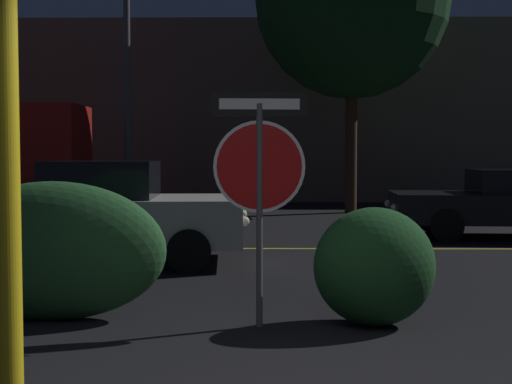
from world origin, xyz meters
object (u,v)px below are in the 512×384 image
hedge_bush_1 (53,251)px  passing_car_2 (109,213)px  hedge_bush_2 (374,267)px  stop_sign (259,164)px  yellow_pole_left (5,186)px  tree_0 (352,2)px  street_lamp (127,28)px

hedge_bush_1 → passing_car_2: passing_car_2 is taller
hedge_bush_2 → passing_car_2: bearing=131.3°
stop_sign → hedge_bush_1: 2.18m
yellow_pole_left → hedge_bush_1: bearing=101.8°
stop_sign → yellow_pole_left: bearing=-122.9°
stop_sign → tree_0: size_ratio=0.26×
hedge_bush_1 → street_lamp: 11.58m
stop_sign → hedge_bush_2: (1.07, 0.06, -0.95)m
passing_car_2 → tree_0: tree_0 is taller
yellow_pole_left → hedge_bush_1: (-0.59, 2.83, -0.75)m
street_lamp → stop_sign: bearing=-73.1°
hedge_bush_1 → hedge_bush_2: bearing=-3.6°
passing_car_2 → street_lamp: (-1.11, 7.21, 3.94)m
stop_sign → hedge_bush_2: stop_sign is taller
yellow_pole_left → tree_0: bearing=76.3°
hedge_bush_2 → street_lamp: bearing=111.9°
passing_car_2 → yellow_pole_left: bearing=4.3°
yellow_pole_left → passing_car_2: bearing=97.4°
hedge_bush_2 → street_lamp: size_ratio=0.17×
tree_0 → street_lamp: bearing=-161.8°
stop_sign → tree_0: bearing=75.1°
hedge_bush_1 → stop_sign: bearing=-7.1°
hedge_bush_2 → passing_car_2: 5.01m
yellow_pole_left → street_lamp: (-1.94, 13.61, 3.26)m
yellow_pole_left → hedge_bush_1: yellow_pole_left is taller
yellow_pole_left → street_lamp: 14.13m
hedge_bush_1 → street_lamp: street_lamp is taller
stop_sign → hedge_bush_2: bearing=-1.3°
yellow_pole_left → hedge_bush_2: size_ratio=2.51×
hedge_bush_1 → tree_0: tree_0 is taller
stop_sign → tree_0: tree_0 is taller
stop_sign → passing_car_2: size_ratio=0.54×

